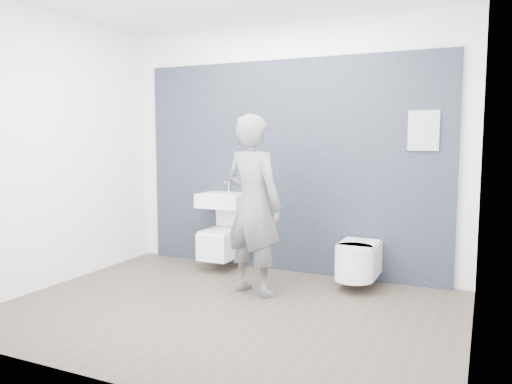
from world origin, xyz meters
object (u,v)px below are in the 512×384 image
at_px(toilet_rounded, 357,260).
at_px(visitor, 253,205).
at_px(toilet_square, 221,242).
at_px(washbasin, 223,200).

relative_size(toilet_rounded, visitor, 0.37).
distance_m(toilet_rounded, visitor, 1.22).
relative_size(toilet_square, toilet_rounded, 1.09).
height_order(toilet_square, toilet_rounded, toilet_square).
relative_size(toilet_square, visitor, 0.41).
height_order(washbasin, toilet_square, washbasin).
bearing_deg(toilet_square, visitor, -42.31).
xyz_separation_m(washbasin, visitor, (0.72, -0.71, 0.06)).
bearing_deg(toilet_rounded, visitor, -146.68).
xyz_separation_m(toilet_square, toilet_rounded, (1.61, -0.07, -0.03)).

